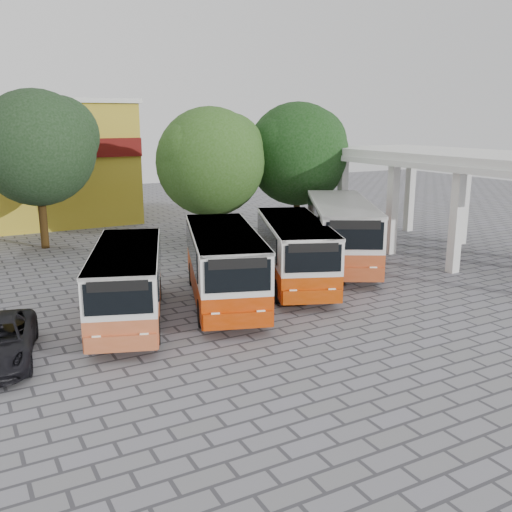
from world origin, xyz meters
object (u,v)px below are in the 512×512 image
bus_centre_left (224,261)px  bus_far_right (341,229)px  bus_far_left (127,280)px  bus_centre_right (295,248)px

bus_centre_left → bus_far_right: (7.48, 2.52, 0.17)m
bus_far_left → bus_centre_right: (7.63, 1.10, 0.09)m
bus_centre_left → bus_centre_right: bearing=30.9°
bus_far_right → bus_centre_right: bearing=-125.7°
bus_centre_left → bus_centre_right: bus_centre_left is taller
bus_centre_left → bus_centre_right: size_ratio=1.02×
bus_far_left → bus_far_right: bearing=33.6°
bus_centre_right → bus_far_right: 4.11m
bus_far_left → bus_centre_right: size_ratio=0.94×
bus_centre_left → bus_far_right: bearing=37.3°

